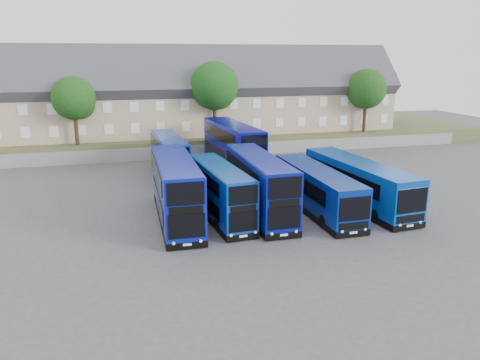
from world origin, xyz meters
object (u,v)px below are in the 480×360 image
object	(u,v)px
tree_west	(75,100)
tree_east	(367,91)
dd_front_mid	(220,193)
tree_mid	(215,88)
tree_far	(379,84)
dd_front_left	(176,191)
coach_east_a	(316,190)

from	to	relation	value
tree_west	tree_east	xyz separation A→B (m)	(36.00, 0.00, 0.34)
dd_front_mid	tree_mid	size ratio (longest dim) A/B	1.10
tree_west	dd_front_mid	bearing A→B (deg)	-63.73
tree_west	tree_mid	size ratio (longest dim) A/B	0.83
dd_front_mid	tree_far	distance (m)	43.22
tree_east	tree_far	size ratio (longest dim) A/B	0.94
dd_front_left	tree_west	xyz separation A→B (m)	(-8.06, 22.49, 4.80)
coach_east_a	tree_far	world-z (taller)	tree_far
dd_front_left	tree_east	bearing A→B (deg)	40.08
dd_front_mid	tree_far	bearing A→B (deg)	39.30
dd_front_mid	tree_far	xyz separation A→B (m)	(30.73, 29.84, 5.79)
tree_mid	tree_east	size ratio (longest dim) A/B	1.12
tree_west	tree_far	size ratio (longest dim) A/B	0.88
coach_east_a	tree_east	bearing A→B (deg)	53.14
tree_far	tree_mid	bearing A→B (deg)	-165.96
coach_east_a	tree_far	distance (m)	38.37
tree_far	dd_front_left	bearing A→B (deg)	-139.01
dd_front_left	tree_mid	size ratio (longest dim) A/B	1.26
tree_mid	tree_far	xyz separation A→B (m)	(26.00, 6.50, -0.34)
dd_front_left	tree_west	world-z (taller)	tree_west
dd_front_mid	tree_east	size ratio (longest dim) A/B	1.24
dd_front_mid	coach_east_a	xyz separation A→B (m)	(7.63, -0.19, -0.31)
tree_east	dd_front_mid	bearing A→B (deg)	-137.28
dd_front_left	tree_far	xyz separation A→B (m)	(33.94, 29.49, 5.48)
coach_east_a	tree_west	size ratio (longest dim) A/B	1.59
dd_front_left	tree_mid	bearing A→B (deg)	72.19
coach_east_a	tree_west	world-z (taller)	tree_west
dd_front_mid	tree_far	size ratio (longest dim) A/B	1.16
coach_east_a	dd_front_mid	bearing A→B (deg)	178.31
coach_east_a	tree_mid	bearing A→B (deg)	96.78
dd_front_mid	tree_mid	distance (m)	24.59
tree_far	tree_west	bearing A→B (deg)	-170.54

